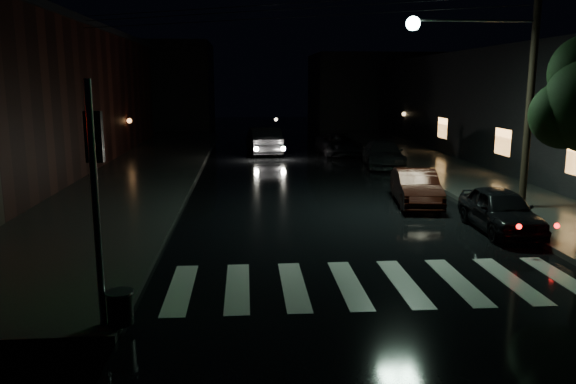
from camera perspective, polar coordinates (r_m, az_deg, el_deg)
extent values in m
plane|color=black|center=(11.68, -5.18, -10.50)|extent=(120.00, 120.00, 0.00)
cube|color=#282826|center=(25.75, -15.98, 1.23)|extent=(6.00, 44.00, 0.15)
cube|color=#282826|center=(27.05, 16.92, 1.63)|extent=(4.00, 44.00, 0.15)
cube|color=black|center=(33.42, 26.06, 7.76)|extent=(10.00, 40.00, 6.00)
cube|color=black|center=(56.79, -14.97, 10.42)|extent=(14.00, 10.00, 8.00)
cube|color=black|center=(57.55, 9.65, 10.14)|extent=(14.00, 10.00, 7.00)
cube|color=beige|center=(12.46, 8.96, -9.16)|extent=(9.00, 3.00, 0.01)
cylinder|color=slate|center=(9.91, -18.94, -1.41)|extent=(0.12, 0.12, 4.20)
cylinder|color=black|center=(10.37, -16.67, -11.29)|extent=(0.44, 0.44, 0.55)
cylinder|color=slate|center=(10.26, -16.76, -9.76)|extent=(0.48, 0.48, 0.04)
cube|color=black|center=(9.91, -19.10, 5.32)|extent=(0.28, 0.16, 0.85)
sphere|color=#0CFF33|center=(10.02, -18.88, 3.96)|extent=(0.20, 0.20, 0.20)
sphere|color=black|center=(16.57, 26.27, 7.04)|extent=(1.80, 1.80, 1.80)
cylinder|color=black|center=(20.14, 23.47, 9.78)|extent=(0.24, 0.24, 8.00)
cylinder|color=slate|center=(19.39, 18.50, 16.18)|extent=(4.00, 0.08, 0.08)
sphere|color=#BFFFD8|center=(18.72, 12.59, 16.37)|extent=(0.44, 0.44, 0.44)
imported|color=black|center=(17.47, 20.78, -1.72)|extent=(1.64, 3.79, 1.27)
imported|color=black|center=(20.35, 12.87, 0.46)|extent=(1.83, 4.01, 1.28)
imported|color=black|center=(29.45, 9.65, 3.85)|extent=(2.33, 4.76, 1.33)
imported|color=black|center=(33.84, 5.19, 4.85)|extent=(2.43, 4.78, 1.29)
imported|color=black|center=(34.18, -2.47, 5.25)|extent=(2.15, 5.14, 1.65)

